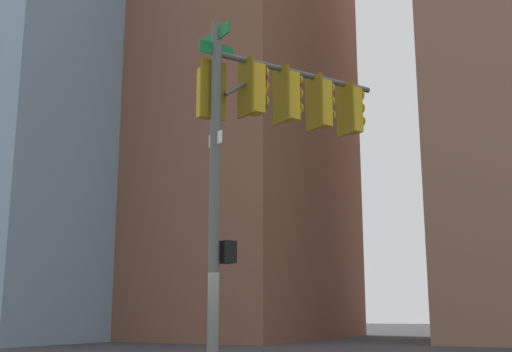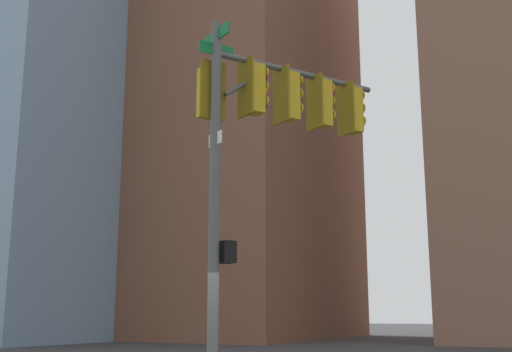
% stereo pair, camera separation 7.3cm
% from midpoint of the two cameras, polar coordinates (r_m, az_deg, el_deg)
% --- Properties ---
extents(signal_pole_assembly, '(3.70, 2.59, 7.29)m').
position_cam_midpoint_polar(signal_pole_assembly, '(12.89, 1.01, 4.50)').
color(signal_pole_assembly, '#4C514C').
rests_on(signal_pole_assembly, ground_plane).
extents(building_brick_nearside, '(19.27, 14.81, 40.26)m').
position_cam_midpoint_polar(building_brick_nearside, '(52.64, -2.12, 8.46)').
color(building_brick_nearside, brown).
rests_on(building_brick_nearside, ground_plane).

